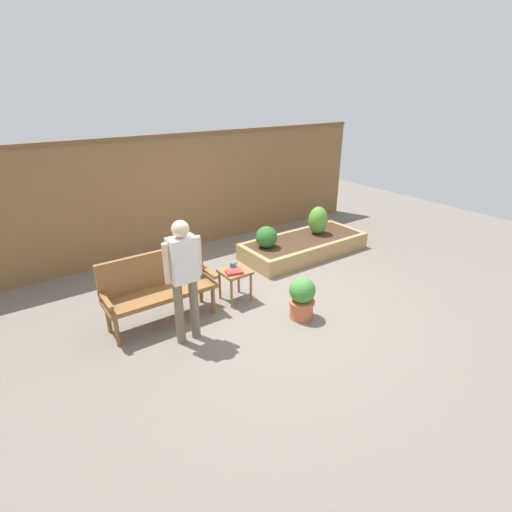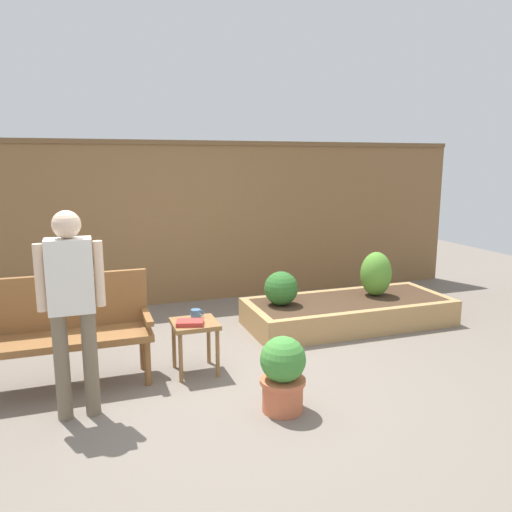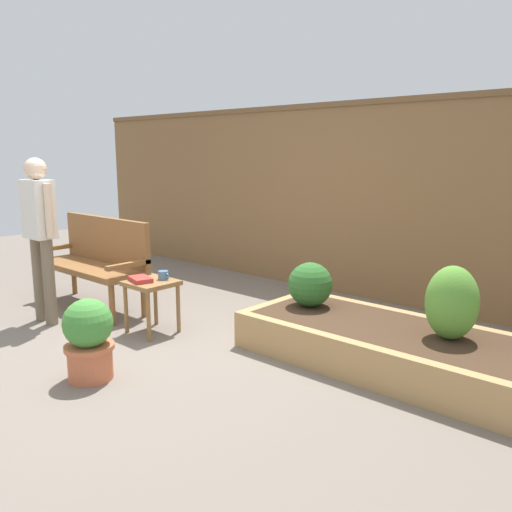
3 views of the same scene
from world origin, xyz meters
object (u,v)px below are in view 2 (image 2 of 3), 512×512
person_by_bench (72,297)px  book_on_table (190,323)px  shrub_near_bench (281,288)px  garden_bench (63,323)px  cup_on_table (196,314)px  potted_boxwood (283,372)px  shrub_far_corner (376,274)px  side_table (195,330)px

person_by_bench → book_on_table: bearing=24.1°
shrub_near_bench → garden_bench: bearing=-163.9°
garden_bench → cup_on_table: garden_bench is taller
book_on_table → shrub_near_bench: 1.50m
garden_bench → cup_on_table: bearing=-1.9°
book_on_table → shrub_near_bench: (1.22, 0.88, -0.01)m
person_by_bench → shrub_near_bench: bearing=31.0°
potted_boxwood → shrub_far_corner: 2.58m
garden_bench → side_table: bearing=-7.6°
garden_bench → shrub_far_corner: (3.49, 0.66, 0.02)m
side_table → book_on_table: 0.14m
book_on_table → potted_boxwood: (0.54, -0.85, -0.19)m
potted_boxwood → garden_bench: bearing=146.0°
shrub_far_corner → person_by_bench: bearing=-159.0°
side_table → potted_boxwood: size_ratio=0.81×
shrub_far_corner → potted_boxwood: bearing=-137.9°
potted_boxwood → shrub_far_corner: shrub_far_corner is taller
shrub_far_corner → person_by_bench: (-3.39, -1.30, 0.37)m
cup_on_table → person_by_bench: 1.27m
cup_on_table → person_by_bench: bearing=-149.8°
shrub_near_bench → shrub_far_corner: bearing=0.0°
book_on_table → shrub_far_corner: shrub_far_corner is taller
shrub_far_corner → book_on_table: bearing=-160.3°
garden_bench → person_by_bench: person_by_bench is taller
potted_boxwood → shrub_near_bench: size_ratio=1.55×
garden_bench → shrub_near_bench: garden_bench is taller
cup_on_table → shrub_near_bench: 1.32m
garden_bench → person_by_bench: bearing=-81.1°
potted_boxwood → person_by_bench: 1.66m
book_on_table → person_by_bench: bearing=-139.8°
book_on_table → potted_boxwood: bearing=-41.6°
side_table → shrub_near_bench: (1.16, 0.80, 0.09)m
garden_bench → cup_on_table: 1.14m
book_on_table → shrub_near_bench: bearing=51.8°
garden_bench → side_table: garden_bench is taller
shrub_near_bench → person_by_bench: size_ratio=0.25×
garden_bench → person_by_bench: size_ratio=0.92×
cup_on_table → shrub_near_bench: shrub_near_bench is taller
cup_on_table → book_on_table: bearing=-117.3°
shrub_near_bench → cup_on_table: bearing=-148.3°
side_table → shrub_near_bench: size_ratio=1.25×
potted_boxwood → cup_on_table: bearing=113.2°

